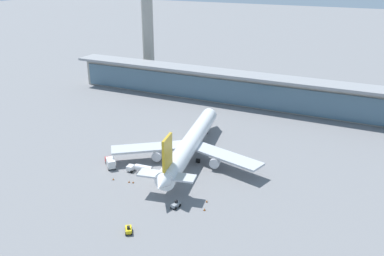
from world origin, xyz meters
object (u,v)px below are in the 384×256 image
object	(u,v)px
safety_cone_bravo	(113,179)
safety_cone_charlie	(204,209)
safety_cone_alpha	(207,201)
service_truck_under_wing_white	(141,168)
service_truck_near_nose_yellow	(129,230)
service_truck_by_tail_red	(110,162)
control_tower	(147,6)
safety_cone_echo	(129,182)
airliner_on_stand	(190,144)
safety_cone_delta	(133,182)
service_truck_mid_apron_grey	(176,205)

from	to	relation	value
safety_cone_bravo	safety_cone_charlie	distance (m)	32.51
safety_cone_alpha	safety_cone_charlie	xyz separation A→B (m)	(1.17, -4.12, 0.00)
safety_cone_charlie	service_truck_under_wing_white	bearing A→B (deg)	158.34
service_truck_near_nose_yellow	safety_cone_bravo	world-z (taller)	service_truck_near_nose_yellow
service_truck_by_tail_red	safety_cone_alpha	world-z (taller)	service_truck_by_tail_red
safety_cone_alpha	control_tower	bearing A→B (deg)	128.12
safety_cone_bravo	safety_cone_echo	distance (m)	5.35
airliner_on_stand	safety_cone_charlie	size ratio (longest dim) A/B	95.43
service_truck_near_nose_yellow	service_truck_by_tail_red	bearing A→B (deg)	133.16
safety_cone_delta	service_truck_under_wing_white	bearing A→B (deg)	101.96
service_truck_near_nose_yellow	safety_cone_alpha	distance (m)	24.39
control_tower	safety_cone_alpha	size ratio (longest dim) A/B	106.72
service_truck_under_wing_white	safety_cone_delta	distance (m)	6.82
safety_cone_bravo	safety_cone_echo	size ratio (longest dim) A/B	1.00
safety_cone_alpha	safety_cone_delta	world-z (taller)	same
safety_cone_delta	safety_cone_charlie	bearing A→B (deg)	-9.37
safety_cone_echo	safety_cone_alpha	bearing A→B (deg)	0.31
control_tower	service_truck_mid_apron_grey	bearing A→B (deg)	-55.55
safety_cone_echo	safety_cone_charlie	bearing A→B (deg)	-8.37
airliner_on_stand	safety_cone_delta	bearing A→B (deg)	-110.05
service_truck_mid_apron_grey	safety_cone_delta	xyz separation A→B (m)	(-18.06, 6.35, -0.56)
service_truck_near_nose_yellow	airliner_on_stand	bearing A→B (deg)	96.36
service_truck_under_wing_white	safety_cone_echo	xyz separation A→B (m)	(0.09, -6.80, -1.39)
safety_cone_alpha	safety_cone_charlie	world-z (taller)	same
service_truck_by_tail_red	safety_cone_bravo	xyz separation A→B (m)	(6.15, -6.98, -1.37)
control_tower	safety_cone_delta	xyz separation A→B (m)	(61.27, -109.30, -40.37)
control_tower	safety_cone_alpha	xyz separation A→B (m)	(85.88, -109.43, -40.37)
control_tower	safety_cone_delta	world-z (taller)	control_tower
control_tower	safety_cone_echo	world-z (taller)	control_tower
service_truck_under_wing_white	safety_cone_echo	world-z (taller)	service_truck_under_wing_white
airliner_on_stand	safety_cone_echo	size ratio (longest dim) A/B	95.43
airliner_on_stand	service_truck_by_tail_red	bearing A→B (deg)	-141.76
service_truck_mid_apron_grey	airliner_on_stand	bearing A→B (deg)	109.01
airliner_on_stand	service_truck_mid_apron_grey	distance (m)	30.76
service_truck_near_nose_yellow	safety_cone_delta	bearing A→B (deg)	121.16
service_truck_under_wing_white	control_tower	distance (m)	125.17
airliner_on_stand	safety_cone_bravo	bearing A→B (deg)	-122.17
service_truck_near_nose_yellow	service_truck_mid_apron_grey	world-z (taller)	same
airliner_on_stand	service_truck_under_wing_white	bearing A→B (deg)	-121.08
control_tower	safety_cone_charlie	distance (m)	148.67
service_truck_by_tail_red	safety_cone_charlie	bearing A→B (deg)	-14.78
airliner_on_stand	safety_cone_charlie	bearing A→B (deg)	-56.52
control_tower	safety_cone_alpha	world-z (taller)	control_tower
service_truck_near_nose_yellow	safety_cone_echo	xyz separation A→B (m)	(-14.36, 21.34, -0.56)
airliner_on_stand	service_truck_under_wing_white	xyz separation A→B (m)	(-9.55, -15.84, -3.93)
safety_cone_alpha	service_truck_near_nose_yellow	bearing A→B (deg)	-118.25
service_truck_by_tail_red	safety_cone_delta	world-z (taller)	service_truck_by_tail_red
service_truck_under_wing_white	safety_cone_alpha	size ratio (longest dim) A/B	12.51
safety_cone_bravo	safety_cone_charlie	bearing A→B (deg)	-5.62
service_truck_near_nose_yellow	safety_cone_echo	size ratio (longest dim) A/B	4.74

